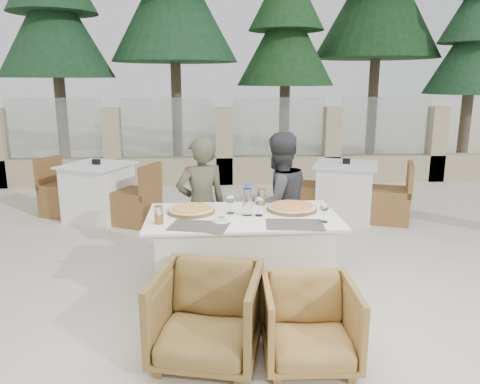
{
  "coord_description": "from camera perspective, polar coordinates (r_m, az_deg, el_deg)",
  "views": [
    {
      "loc": [
        -0.32,
        -3.7,
        1.88
      ],
      "look_at": [
        -0.03,
        0.37,
        0.9
      ],
      "focal_mm": 35.0,
      "sensor_mm": 36.0,
      "label": 1
    }
  ],
  "objects": [
    {
      "name": "wine_glass_near",
      "position": [
        3.9,
        2.33,
        -1.62
      ],
      "size": [
        0.09,
        0.09,
        0.18
      ],
      "primitive_type": null,
      "rotation": [
        0.0,
        0.0,
        -0.18
      ],
      "color": "white",
      "rests_on": "dining_table"
    },
    {
      "name": "sand_patch",
      "position": [
        17.8,
        -3.1,
        7.46
      ],
      "size": [
        30.0,
        16.0,
        0.01
      ],
      "primitive_type": "cube",
      "color": "beige",
      "rests_on": "ground"
    },
    {
      "name": "water_bottle",
      "position": [
        3.9,
        0.88,
        -0.92
      ],
      "size": [
        0.09,
        0.09,
        0.27
      ],
      "primitive_type": "cylinder",
      "rotation": [
        0.0,
        0.0,
        -0.19
      ],
      "color": "#ACCAE2",
      "rests_on": "dining_table"
    },
    {
      "name": "armchair_far_right",
      "position": [
        4.72,
        3.98,
        -5.83
      ],
      "size": [
        0.75,
        0.77,
        0.64
      ],
      "primitive_type": "imported",
      "rotation": [
        0.0,
        0.0,
        3.26
      ],
      "color": "olive",
      "rests_on": "ground"
    },
    {
      "name": "beer_glass_left",
      "position": [
        3.75,
        -9.87,
        -2.78
      ],
      "size": [
        0.08,
        0.08,
        0.14
      ],
      "primitive_type": "cylinder",
      "rotation": [
        0.0,
        0.0,
        -0.2
      ],
      "color": "gold",
      "rests_on": "dining_table"
    },
    {
      "name": "diner_left",
      "position": [
        4.57,
        -4.73,
        -1.75
      ],
      "size": [
        0.56,
        0.44,
        1.36
      ],
      "primitive_type": "imported",
      "rotation": [
        0.0,
        0.0,
        3.41
      ],
      "color": "#4B4C37",
      "rests_on": "ground"
    },
    {
      "name": "olive_dish",
      "position": [
        3.76,
        -2.28,
        -3.32
      ],
      "size": [
        0.14,
        0.14,
        0.04
      ],
      "primitive_type": null,
      "rotation": [
        0.0,
        0.0,
        -0.39
      ],
      "color": "white",
      "rests_on": "dining_table"
    },
    {
      "name": "pine_mid_right",
      "position": [
        12.31,
        16.5,
        20.1
      ],
      "size": [
        2.99,
        2.99,
        6.8
      ],
      "primitive_type": "cone",
      "color": "#1B401E",
      "rests_on": "ground"
    },
    {
      "name": "wine_glass_corner",
      "position": [
        3.78,
        10.22,
        -2.31
      ],
      "size": [
        0.1,
        0.1,
        0.18
      ],
      "primitive_type": null,
      "rotation": [
        0.0,
        0.0,
        -0.42
      ],
      "color": "silver",
      "rests_on": "dining_table"
    },
    {
      "name": "armchair_near_right",
      "position": [
        3.29,
        8.48,
        -15.6
      ],
      "size": [
        0.64,
        0.66,
        0.57
      ],
      "primitive_type": "imported",
      "rotation": [
        0.0,
        0.0,
        -0.04
      ],
      "color": "olive",
      "rests_on": "ground"
    },
    {
      "name": "pine_mid_left",
      "position": [
        11.3,
        -8.05,
        20.36
      ],
      "size": [
        2.86,
        2.86,
        6.5
      ],
      "primitive_type": "cone",
      "color": "#1F4927",
      "rests_on": "ground"
    },
    {
      "name": "armchair_near_left",
      "position": [
        3.28,
        -4.03,
        -14.85
      ],
      "size": [
        0.84,
        0.85,
        0.65
      ],
      "primitive_type": "imported",
      "rotation": [
        0.0,
        0.0,
        -0.23
      ],
      "color": "brown",
      "rests_on": "ground"
    },
    {
      "name": "pine_centre",
      "position": [
        11.07,
        5.58,
        16.68
      ],
      "size": [
        2.2,
        2.2,
        5.0
      ],
      "primitive_type": "cone",
      "color": "#1F4921",
      "rests_on": "ground"
    },
    {
      "name": "ground",
      "position": [
        4.16,
        0.75,
        -13.34
      ],
      "size": [
        80.0,
        80.0,
        0.0
      ],
      "primitive_type": "plane",
      "color": "beige",
      "rests_on": "ground"
    },
    {
      "name": "pizza_right",
      "position": [
        4.1,
        6.33,
        -1.85
      ],
      "size": [
        0.57,
        0.57,
        0.06
      ],
      "primitive_type": "cylinder",
      "rotation": [
        0.0,
        0.0,
        -0.41
      ],
      "color": "#D6471D",
      "rests_on": "dining_table"
    },
    {
      "name": "pizza_left",
      "position": [
        4.03,
        -5.98,
        -2.16
      ],
      "size": [
        0.47,
        0.47,
        0.05
      ],
      "primitive_type": "cylinder",
      "rotation": [
        0.0,
        0.0,
        -0.19
      ],
      "color": "orange",
      "rests_on": "dining_table"
    },
    {
      "name": "wine_glass_centre",
      "position": [
        3.96,
        -1.17,
        -1.36
      ],
      "size": [
        0.08,
        0.08,
        0.18
      ],
      "primitive_type": null,
      "rotation": [
        0.0,
        0.0,
        0.07
      ],
      "color": "silver",
      "rests_on": "dining_table"
    },
    {
      "name": "dining_table",
      "position": [
        4.06,
        0.31,
        -8.08
      ],
      "size": [
        1.6,
        0.9,
        0.77
      ],
      "primitive_type": null,
      "color": "white",
      "rests_on": "ground"
    },
    {
      "name": "armchair_far_left",
      "position": [
        4.82,
        -4.61,
        -6.01
      ],
      "size": [
        0.65,
        0.67,
        0.54
      ],
      "primitive_type": "imported",
      "rotation": [
        0.0,
        0.0,
        3.27
      ],
      "color": "brown",
      "rests_on": "ground"
    },
    {
      "name": "placemat_near_left",
      "position": [
        3.66,
        -5.01,
        -4.16
      ],
      "size": [
        0.51,
        0.4,
        0.0
      ],
      "primitive_type": "cube",
      "rotation": [
        0.0,
        0.0,
        -0.25
      ],
      "color": "#4E4A43",
      "rests_on": "dining_table"
    },
    {
      "name": "bg_table_a",
      "position": [
        6.67,
        -16.88,
        -0.01
      ],
      "size": [
        1.83,
        1.43,
        0.77
      ],
      "primitive_type": null,
      "rotation": [
        0.0,
        0.0,
        -0.43
      ],
      "color": "white",
      "rests_on": "ground"
    },
    {
      "name": "bg_table_b",
      "position": [
        6.6,
        12.65,
        0.09
      ],
      "size": [
        1.82,
        1.34,
        0.77
      ],
      "primitive_type": null,
      "rotation": [
        0.0,
        0.0,
        -0.35
      ],
      "color": "white",
      "rests_on": "ground"
    },
    {
      "name": "beer_glass_right",
      "position": [
        4.24,
        2.63,
        -0.62
      ],
      "size": [
        0.09,
        0.09,
        0.15
      ],
      "primitive_type": "cylinder",
      "rotation": [
        0.0,
        0.0,
        0.2
      ],
      "color": "gold",
      "rests_on": "dining_table"
    },
    {
      "name": "placemat_near_right",
      "position": [
        3.71,
        6.67,
        -3.94
      ],
      "size": [
        0.48,
        0.35,
        0.0
      ],
      "primitive_type": "cube",
      "rotation": [
        0.0,
        0.0,
        -0.11
      ],
      "color": "#524D46",
      "rests_on": "dining_table"
    },
    {
      "name": "pine_far_left",
      "position": [
        11.19,
        -21.61,
        17.08
      ],
      "size": [
        2.42,
        2.42,
        5.5
      ],
      "primitive_type": "cone",
      "color": "#1D4424",
      "rests_on": "ground"
    },
    {
      "name": "pine_far_right",
      "position": [
        11.75,
        26.42,
        13.97
      ],
      "size": [
        1.98,
        1.98,
        4.5
      ],
      "primitive_type": "cone",
      "color": "#224C2A",
      "rests_on": "ground"
    },
    {
      "name": "diner_right",
      "position": [
        4.57,
        4.67,
        -1.48
      ],
      "size": [
        0.84,
        0.76,
        1.4
      ],
      "primitive_type": "imported",
      "rotation": [
        0.0,
        0.0,
        3.57
      ],
      "color": "#3B3D40",
      "rests_on": "ground"
    },
    {
      "name": "perimeter_wall_far",
      "position": [
        8.57,
        -1.96,
        6.28
      ],
      "size": [
        10.0,
        0.34,
        1.6
      ],
      "primitive_type": null,
      "color": "tan",
      "rests_on": "ground"
    }
  ]
}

